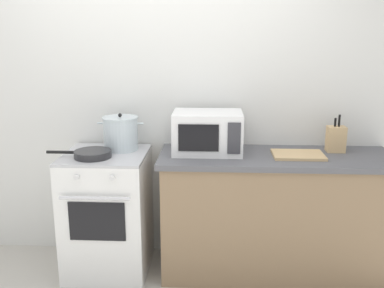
{
  "coord_description": "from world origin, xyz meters",
  "views": [
    {
      "loc": [
        0.44,
        -2.45,
        1.77
      ],
      "look_at": [
        0.29,
        0.6,
        1.0
      ],
      "focal_mm": 41.13,
      "sensor_mm": 36.0,
      "label": 1
    }
  ],
  "objects_px": {
    "frying_pan": "(92,154)",
    "cutting_board": "(298,155)",
    "microwave": "(208,132)",
    "knife_block": "(336,139)",
    "stock_pot": "(121,133)",
    "stove": "(108,212)"
  },
  "relations": [
    {
      "from": "microwave",
      "to": "knife_block",
      "type": "xyz_separation_m",
      "value": [
        0.94,
        0.06,
        -0.05
      ]
    },
    {
      "from": "cutting_board",
      "to": "knife_block",
      "type": "height_order",
      "value": "knife_block"
    },
    {
      "from": "stock_pot",
      "to": "knife_block",
      "type": "relative_size",
      "value": 1.24
    },
    {
      "from": "stock_pot",
      "to": "frying_pan",
      "type": "distance_m",
      "value": 0.3
    },
    {
      "from": "frying_pan",
      "to": "cutting_board",
      "type": "height_order",
      "value": "frying_pan"
    },
    {
      "from": "stock_pot",
      "to": "knife_block",
      "type": "height_order",
      "value": "same"
    },
    {
      "from": "frying_pan",
      "to": "microwave",
      "type": "height_order",
      "value": "microwave"
    },
    {
      "from": "stove",
      "to": "microwave",
      "type": "xyz_separation_m",
      "value": [
        0.75,
        0.08,
        0.61
      ]
    },
    {
      "from": "frying_pan",
      "to": "stock_pot",
      "type": "bearing_deg",
      "value": 54.51
    },
    {
      "from": "stove",
      "to": "cutting_board",
      "type": "bearing_deg",
      "value": 0.05
    },
    {
      "from": "knife_block",
      "to": "microwave",
      "type": "bearing_deg",
      "value": -176.24
    },
    {
      "from": "frying_pan",
      "to": "cutting_board",
      "type": "distance_m",
      "value": 1.46
    },
    {
      "from": "microwave",
      "to": "knife_block",
      "type": "height_order",
      "value": "microwave"
    },
    {
      "from": "stock_pot",
      "to": "cutting_board",
      "type": "xyz_separation_m",
      "value": [
        1.3,
        -0.12,
        -0.12
      ]
    },
    {
      "from": "frying_pan",
      "to": "knife_block",
      "type": "distance_m",
      "value": 1.77
    },
    {
      "from": "frying_pan",
      "to": "cutting_board",
      "type": "bearing_deg",
      "value": 4.11
    },
    {
      "from": "cutting_board",
      "to": "frying_pan",
      "type": "bearing_deg",
      "value": -175.89
    },
    {
      "from": "stock_pot",
      "to": "cutting_board",
      "type": "relative_size",
      "value": 0.96
    },
    {
      "from": "frying_pan",
      "to": "cutting_board",
      "type": "relative_size",
      "value": 1.28
    },
    {
      "from": "stove",
      "to": "stock_pot",
      "type": "relative_size",
      "value": 2.67
    },
    {
      "from": "stove",
      "to": "knife_block",
      "type": "bearing_deg",
      "value": 4.77
    },
    {
      "from": "frying_pan",
      "to": "knife_block",
      "type": "bearing_deg",
      "value": 7.94
    }
  ]
}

